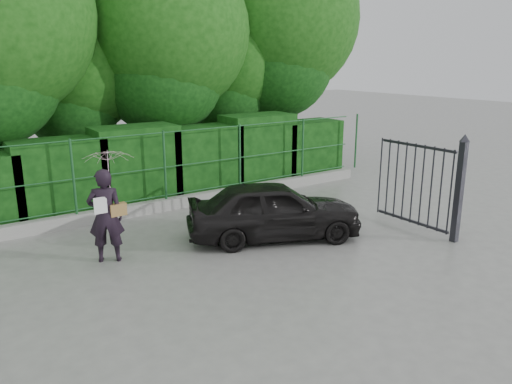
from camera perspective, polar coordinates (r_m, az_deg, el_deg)
ground at (r=9.48m, az=-0.87°, el=-9.09°), size 80.00×80.00×0.00m
kerb at (r=13.18m, az=-11.76°, el=-1.68°), size 14.00×0.25×0.30m
fence at (r=13.01m, az=-11.11°, el=2.91°), size 14.13×0.06×1.80m
hedge at (r=13.87m, az=-13.65°, el=2.72°), size 14.20×1.20×2.20m
trees at (r=16.09m, az=-13.45°, el=17.32°), size 17.10×6.15×8.08m
gate at (r=11.71m, az=20.30°, el=0.83°), size 0.22×2.33×2.36m
woman at (r=10.00m, az=-16.58°, el=0.18°), size 1.03×0.97×2.20m
car at (r=10.98m, az=2.07°, el=-2.06°), size 4.10×2.90×1.30m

